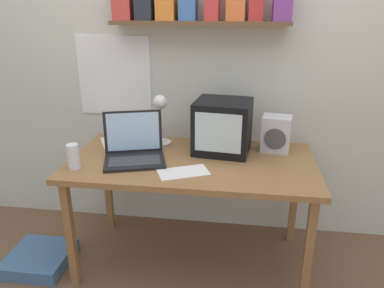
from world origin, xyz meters
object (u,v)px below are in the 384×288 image
at_px(laptop, 134,148).
at_px(juice_glass, 73,158).
at_px(desk_lamp, 160,115).
at_px(loose_paper_near_monitor, 122,141).
at_px(printed_handout, 183,172).
at_px(space_heater, 276,134).
at_px(crt_monitor, 223,126).
at_px(floor_cushion, 40,258).
at_px(corner_desk, 192,169).

height_order(laptop, juice_glass, laptop).
bearing_deg(desk_lamp, laptop, -133.33).
bearing_deg(loose_paper_near_monitor, desk_lamp, -8.23).
bearing_deg(desk_lamp, printed_handout, -79.71).
bearing_deg(printed_handout, juice_glass, -177.32).
bearing_deg(space_heater, juice_glass, -150.57).
bearing_deg(loose_paper_near_monitor, juice_glass, -105.34).
bearing_deg(printed_handout, desk_lamp, 118.38).
xyz_separation_m(space_heater, printed_handout, (-0.53, -0.41, -0.11)).
bearing_deg(desk_lamp, juice_glass, -152.26).
bearing_deg(space_heater, crt_monitor, -162.24).
height_order(space_heater, printed_handout, space_heater).
bearing_deg(crt_monitor, desk_lamp, -178.92).
xyz_separation_m(juice_glass, printed_handout, (0.62, 0.03, -0.06)).
bearing_deg(floor_cushion, corner_desk, 10.66).
height_order(juice_glass, loose_paper_near_monitor, juice_glass).
distance_m(space_heater, loose_paper_near_monitor, 1.03).
xyz_separation_m(laptop, loose_paper_near_monitor, (-0.17, 0.28, -0.07)).
relative_size(laptop, space_heater, 1.85).
bearing_deg(corner_desk, desk_lamp, 138.85).
bearing_deg(juice_glass, corner_desk, 18.63).
distance_m(juice_glass, floor_cushion, 0.82).
distance_m(laptop, space_heater, 0.89).
relative_size(laptop, desk_lamp, 1.22).
relative_size(corner_desk, printed_handout, 4.66).
height_order(crt_monitor, loose_paper_near_monitor, crt_monitor).
relative_size(juice_glass, printed_handout, 0.46).
height_order(crt_monitor, printed_handout, crt_monitor).
bearing_deg(floor_cushion, crt_monitor, 16.90).
xyz_separation_m(crt_monitor, printed_handout, (-0.19, -0.35, -0.16)).
bearing_deg(laptop, corner_desk, -11.54).
distance_m(desk_lamp, loose_paper_near_monitor, 0.35).
bearing_deg(printed_handout, crt_monitor, 61.52).
bearing_deg(space_heater, printed_handout, -133.58).
bearing_deg(loose_paper_near_monitor, corner_desk, -25.41).
xyz_separation_m(laptop, floor_cushion, (-0.64, -0.15, -0.75)).
distance_m(space_heater, floor_cushion, 1.73).
bearing_deg(corner_desk, laptop, -174.63).
distance_m(corner_desk, desk_lamp, 0.41).
bearing_deg(printed_handout, loose_paper_near_monitor, 138.77).
bearing_deg(space_heater, laptop, -154.91).
bearing_deg(floor_cushion, juice_glass, -5.55).
bearing_deg(desk_lamp, floor_cushion, -170.53).
bearing_deg(crt_monitor, space_heater, 15.89).
bearing_deg(floor_cushion, space_heater, 15.20).
relative_size(corner_desk, juice_glass, 10.14).
bearing_deg(crt_monitor, corner_desk, -129.04).
distance_m(printed_handout, loose_paper_near_monitor, 0.66).
distance_m(desk_lamp, juice_glass, 0.61).
xyz_separation_m(corner_desk, loose_paper_near_monitor, (-0.52, 0.25, 0.07)).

